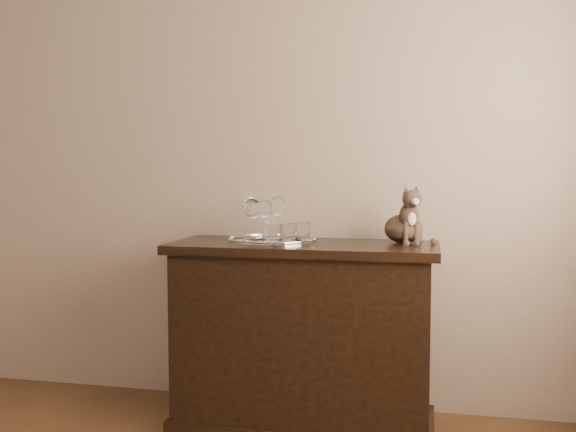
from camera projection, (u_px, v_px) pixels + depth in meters
name	position (u px, v px, depth m)	size (l,w,h in m)	color
wall_back	(201.00, 137.00, 3.29)	(4.00, 0.10, 2.70)	tan
sideboard	(304.00, 336.00, 2.93)	(1.20, 0.50, 0.85)	black
tray	(272.00, 241.00, 2.95)	(0.40, 0.40, 0.01)	silver
wine_glass_a	(254.00, 219.00, 3.03)	(0.07, 0.07, 0.18)	silver
wine_glass_b	(277.00, 217.00, 3.02)	(0.08, 0.08, 0.20)	silver
wine_glass_c	(252.00, 218.00, 2.96)	(0.08, 0.08, 0.20)	white
wine_glass_d	(265.00, 219.00, 2.96)	(0.07, 0.07, 0.19)	white
tumbler_a	(288.00, 233.00, 2.85)	(0.08, 0.08, 0.08)	silver
tumbler_b	(273.00, 233.00, 2.87)	(0.07, 0.07, 0.08)	silver
tumbler_c	(302.00, 231.00, 2.94)	(0.07, 0.07, 0.08)	white
cat	(404.00, 214.00, 2.89)	(0.26, 0.24, 0.26)	#4C392D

